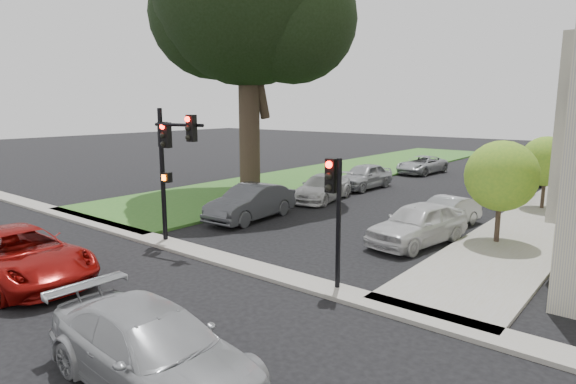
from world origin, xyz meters
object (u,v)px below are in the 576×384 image
Objects in this scene: small_tree_a at (501,176)px; car_parked_4 at (541,169)px; car_parked_7 at (364,176)px; car_parked_6 at (322,188)px; car_parked_0 at (418,224)px; car_parked_1 at (446,212)px; car_cross_near at (19,255)px; traffic_signal_main at (169,152)px; car_parked_2 at (504,187)px; car_parked_8 at (422,165)px; car_parked_5 at (251,202)px; car_parked_3 at (520,176)px; small_tree_b at (546,161)px; car_cross_far at (152,349)px; traffic_signal_secondary at (335,199)px; small_tree_c at (576,148)px.

small_tree_a is 0.88× the size of car_parked_4.
car_parked_6 is at bearing -86.34° from car_parked_7.
car_parked_4 is at bearing 100.88° from car_parked_0.
car_parked_0 is at bearing -76.73° from car_parked_1.
car_parked_4 is at bearing -13.63° from car_cross_near.
traffic_signal_main is 0.97× the size of car_parked_2.
car_cross_near is 1.18× the size of car_parked_8.
car_parked_5 is (-7.64, -1.05, 0.01)m from car_parked_0.
small_tree_a is at bearing -25.65° from car_parked_6.
car_parked_2 is 8.09m from car_parked_7.
car_parked_7 is (-7.83, 9.53, -0.00)m from car_parked_0.
car_parked_3 is 13.47m from car_parked_6.
car_cross_far is at bearing -95.93° from small_tree_b.
traffic_signal_secondary is 17.40m from car_parked_7.
car_parked_3 is at bearing 101.13° from car_parked_0.
car_parked_5 is at bearing -103.76° from car_parked_3.
car_cross_near is 29.42m from car_parked_8.
car_parked_4 is at bearing 97.33° from small_tree_a.
car_parked_8 is at bearing 91.87° from car_parked_7.
car_parked_7 reaches higher than car_cross_far.
traffic_signal_secondary reaches higher than car_parked_7.
small_tree_c is at bearing 42.42° from car_parked_7.
car_cross_far is 22.93m from car_parked_7.
car_cross_far is 23.28m from car_parked_2.
small_tree_a is 10.56m from car_parked_5.
small_tree_b is 0.76× the size of car_parked_5.
small_tree_b is 3.35m from car_parked_2.
small_tree_c is 0.85× the size of car_parked_4.
car_parked_1 is at bearing -37.26° from car_parked_7.
car_cross_far is (7.73, -0.83, -0.04)m from car_cross_near.
small_tree_a reaches higher than car_cross_near.
car_parked_5 is (-10.00, -2.88, -1.81)m from small_tree_a.
car_parked_5 is at bearing -86.90° from car_parked_7.
car_parked_4 is (7.06, 27.38, -2.86)m from traffic_signal_main.
small_tree_c reaches higher than traffic_signal_secondary.
small_tree_c is 30.29m from car_cross_far.
car_parked_7 is (-7.65, -12.03, 0.14)m from car_parked_4.
traffic_signal_secondary is at bearing -98.39° from small_tree_b.
car_parked_3 is at bearing -16.13° from car_cross_near.
car_parked_2 is at bearing 142.95° from small_tree_b.
car_parked_7 is at bearing 151.07° from car_parked_1.
car_parked_7 reaches higher than car_parked_1.
traffic_signal_secondary is 0.78× the size of car_parked_5.
car_parked_1 is (-2.52, -14.94, -1.91)m from small_tree_c.
small_tree_a reaches higher than car_parked_0.
car_cross_near is 1.22× the size of car_parked_0.
car_parked_2 is at bearing -19.72° from car_cross_near.
car_parked_8 is (-7.92, 30.24, -0.07)m from car_cross_far.
small_tree_a is 12.90m from car_parked_7.
traffic_signal_main is at bearing -115.64° from car_parked_2.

